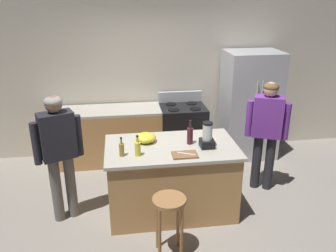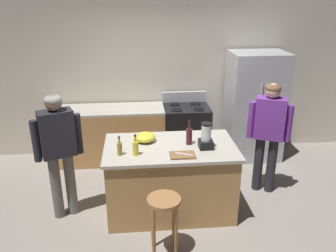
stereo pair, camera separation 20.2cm
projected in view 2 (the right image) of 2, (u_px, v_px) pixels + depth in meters
ground_plane at (170, 209)px, 4.68m from camera, size 14.00×14.00×0.00m
back_wall at (159, 77)px, 5.99m from camera, size 8.00×0.10×2.70m
kitchen_island at (170, 178)px, 4.51m from camera, size 1.65×0.96×0.93m
back_counter_run at (114, 135)px, 5.87m from camera, size 2.00×0.64×0.93m
refrigerator at (254, 106)px, 5.87m from camera, size 0.90×0.73×1.82m
stove_range at (186, 132)px, 5.95m from camera, size 0.76×0.65×1.11m
person_by_island_left at (59, 145)px, 4.21m from camera, size 0.58×0.35×1.63m
person_by_sink_right at (269, 128)px, 4.78m from camera, size 0.58×0.36×1.60m
bar_stool at (164, 212)px, 3.68m from camera, size 0.36×0.36×0.72m
blender_appliance at (206, 138)px, 4.23m from camera, size 0.17×0.17×0.33m
bottle_wine at (189, 136)px, 4.35m from camera, size 0.08×0.08×0.32m
bottle_soda at (136, 148)px, 4.07m from camera, size 0.07×0.07×0.26m
bottle_vinegar at (120, 148)px, 4.07m from camera, size 0.06×0.06×0.24m
mixing_bowl at (145, 137)px, 4.44m from camera, size 0.26×0.26×0.12m
cutting_board at (182, 155)px, 4.07m from camera, size 0.30×0.20×0.02m
chef_knife at (184, 154)px, 4.07m from camera, size 0.21×0.12×0.01m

